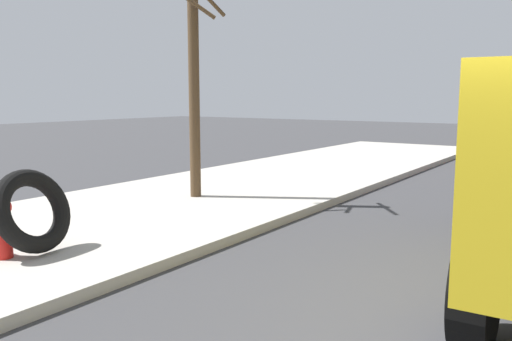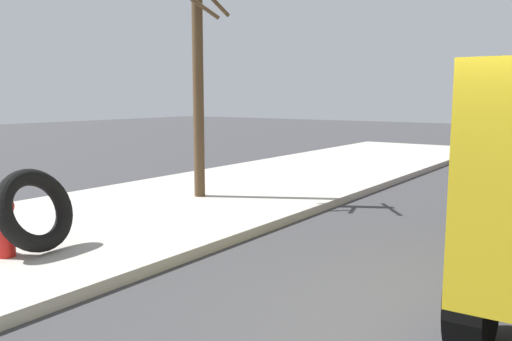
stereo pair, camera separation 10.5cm
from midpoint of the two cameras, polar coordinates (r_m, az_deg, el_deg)
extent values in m
cube|color=#ADA89E|center=(8.52, -22.60, -6.78)|extent=(36.00, 5.00, 0.15)
cylinder|color=red|center=(7.34, -25.37, -6.31)|extent=(0.23, 0.23, 0.58)
sphere|color=red|center=(7.27, -25.54, -3.57)|extent=(0.27, 0.27, 0.27)
cylinder|color=red|center=(7.15, -24.58, -6.06)|extent=(0.10, 0.19, 0.10)
cylinder|color=red|center=(7.17, -24.54, -6.60)|extent=(0.12, 0.19, 0.12)
torus|color=black|center=(7.33, -22.60, -4.01)|extent=(1.19, 0.75, 1.12)
cylinder|color=black|center=(4.91, 23.43, -11.82)|extent=(1.11, 0.34, 1.10)
cylinder|color=#4C3823|center=(10.59, -6.09, 11.79)|extent=(0.22, 0.22, 5.43)
cylinder|color=#4C3823|center=(10.29, -6.29, 17.84)|extent=(0.62, 0.75, 0.64)
camera|label=1|loc=(0.05, -89.50, 0.07)|focal=36.62mm
camera|label=2|loc=(0.05, 90.50, -0.07)|focal=36.62mm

